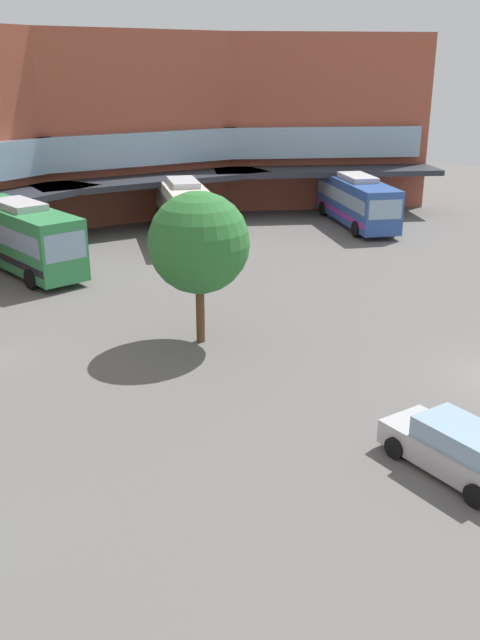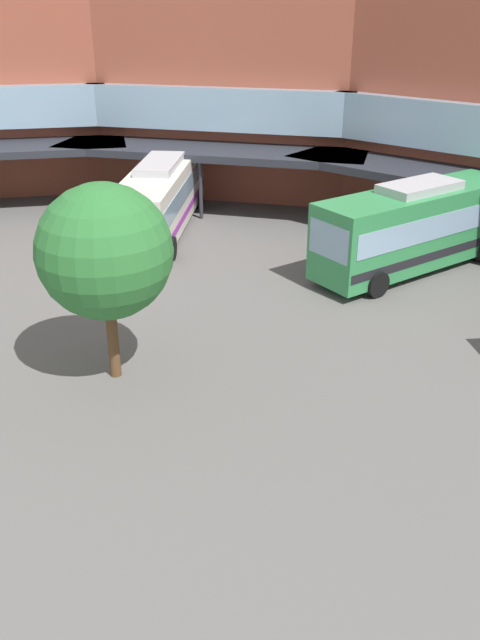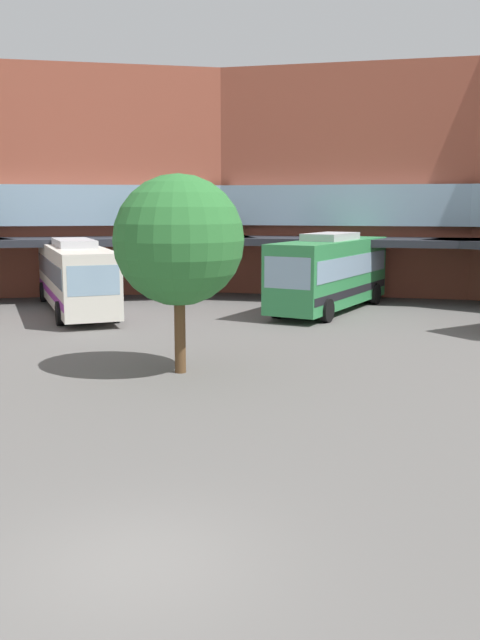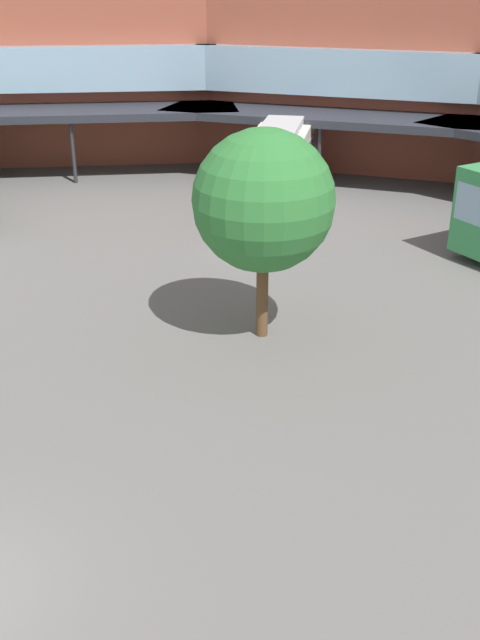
{
  "view_description": "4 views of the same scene",
  "coord_description": "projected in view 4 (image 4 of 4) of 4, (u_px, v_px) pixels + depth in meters",
  "views": [
    {
      "loc": [
        -25.22,
        1.32,
        10.97
      ],
      "look_at": [
        -2.89,
        9.65,
        2.14
      ],
      "focal_mm": 38.65,
      "sensor_mm": 36.0,
      "label": 1
    },
    {
      "loc": [
        11.66,
        -2.82,
        11.27
      ],
      "look_at": [
        2.83,
        14.76,
        1.65
      ],
      "focal_mm": 37.8,
      "sensor_mm": 36.0,
      "label": 2
    },
    {
      "loc": [
        1.78,
        -9.95,
        5.38
      ],
      "look_at": [
        1.46,
        12.23,
        1.74
      ],
      "focal_mm": 39.59,
      "sensor_mm": 36.0,
      "label": 3
    },
    {
      "loc": [
        9.82,
        -5.9,
        10.38
      ],
      "look_at": [
        0.26,
        9.81,
        1.69
      ],
      "focal_mm": 42.27,
      "sensor_mm": 36.0,
      "label": 4
    }
  ],
  "objects": [
    {
      "name": "station_building",
      "position": [
        440.0,
        71.0,
        31.05
      ],
      "size": [
        76.61,
        34.33,
        13.36
      ],
      "color": "#9E4C38",
      "rests_on": "ground"
    },
    {
      "name": "bus_2",
      "position": [
        280.0,
        162.0,
        35.91
      ],
      "size": [
        6.81,
        12.4,
        3.66
      ],
      "rotation": [
        0.0,
        0.0,
        5.08
      ],
      "color": "silver",
      "rests_on": "ground"
    },
    {
      "name": "plaza_tree",
      "position": [
        264.0,
        201.0,
        21.53
      ],
      "size": [
        4.14,
        4.14,
        6.34
      ],
      "color": "brown",
      "rests_on": "ground"
    }
  ]
}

